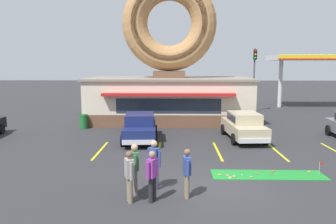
{
  "coord_description": "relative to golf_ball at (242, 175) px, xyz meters",
  "views": [
    {
      "loc": [
        -1.43,
        -11.22,
        4.35
      ],
      "look_at": [
        -1.8,
        5.0,
        2.0
      ],
      "focal_mm": 35.0,
      "sensor_mm": 36.0,
      "label": 1
    }
  ],
  "objects": [
    {
      "name": "mini_donut_far_centre",
      "position": [
        2.81,
        0.46,
        -0.0
      ],
      "size": [
        0.13,
        0.13,
        0.04
      ],
      "primitive_type": "torus",
      "color": "#D17F47",
      "rests_on": "putting_mat"
    },
    {
      "name": "mini_donut_extra",
      "position": [
        -0.34,
        -0.17,
        -0.0
      ],
      "size": [
        0.13,
        0.13,
        0.04
      ],
      "primitive_type": "torus",
      "color": "#D8667F",
      "rests_on": "putting_mat"
    },
    {
      "name": "mini_donut_mid_left",
      "position": [
        0.64,
        0.2,
        -0.0
      ],
      "size": [
        0.13,
        0.13,
        0.04
      ],
      "primitive_type": "torus",
      "color": "brown",
      "rests_on": "putting_mat"
    },
    {
      "name": "parking_stripe_left",
      "position": [
        -3.46,
        3.78,
        -0.05
      ],
      "size": [
        0.12,
        3.6,
        0.01
      ],
      "primitive_type": "cube",
      "color": "yellow",
      "rests_on": "ground"
    },
    {
      "name": "mini_donut_far_right",
      "position": [
        -0.51,
        -0.3,
        -0.0
      ],
      "size": [
        0.13,
        0.13,
        0.04
      ],
      "primitive_type": "torus",
      "color": "#E5C666",
      "rests_on": "putting_mat"
    },
    {
      "name": "pedestrian_blue_sweater_man",
      "position": [
        -2.24,
        -2.11,
        0.86
      ],
      "size": [
        0.27,
        0.59,
        1.64
      ],
      "color": "#7F7056",
      "rests_on": "ground"
    },
    {
      "name": "pedestrian_leather_jacket_man",
      "position": [
        -3.36,
        -1.4,
        0.93
      ],
      "size": [
        0.49,
        0.42,
        1.75
      ],
      "color": "#474C66",
      "rests_on": "ground"
    },
    {
      "name": "putting_flag_pin",
      "position": [
        3.07,
        0.07,
        0.39
      ],
      "size": [
        0.13,
        0.01,
        0.55
      ],
      "color": "silver",
      "rests_on": "putting_mat"
    },
    {
      "name": "mini_donut_far_left",
      "position": [
        -0.88,
        0.03,
        -0.0
      ],
      "size": [
        0.13,
        0.13,
        0.04
      ],
      "primitive_type": "torus",
      "color": "#D17F47",
      "rests_on": "putting_mat"
    },
    {
      "name": "gas_station_canopy",
      "position": [
        11.64,
        21.4,
        4.81
      ],
      "size": [
        9.0,
        4.46,
        5.3
      ],
      "color": "silver",
      "rests_on": "ground"
    },
    {
      "name": "car_champagne",
      "position": [
        1.37,
        6.45,
        0.82
      ],
      "size": [
        2.2,
        4.66,
        1.6
      ],
      "color": "#BCAD89",
      "rests_on": "ground"
    },
    {
      "name": "mini_donut_near_left",
      "position": [
        -0.57,
        -0.04,
        -0.0
      ],
      "size": [
        0.13,
        0.13,
        0.04
      ],
      "primitive_type": "torus",
      "color": "#D8667F",
      "rests_on": "putting_mat"
    },
    {
      "name": "pedestrian_beanie_man",
      "position": [
        -3.98,
        -1.86,
        0.92
      ],
      "size": [
        0.32,
        0.58,
        1.74
      ],
      "color": "slate",
      "rests_on": "ground"
    },
    {
      "name": "parking_stripe_centre",
      "position": [
        2.54,
        3.78,
        -0.05
      ],
      "size": [
        0.12,
        3.6,
        0.01
      ],
      "primitive_type": "cube",
      "color": "yellow",
      "rests_on": "ground"
    },
    {
      "name": "trash_bin",
      "position": [
        -8.91,
        9.51,
        0.45
      ],
      "size": [
        0.57,
        0.57,
        0.97
      ],
      "color": "#1E662D",
      "rests_on": "ground"
    },
    {
      "name": "pedestrian_clipboard_woman",
      "position": [
        -3.35,
        -2.47,
        0.87
      ],
      "size": [
        0.39,
        0.54,
        1.67
      ],
      "color": "#232328",
      "rests_on": "ground"
    },
    {
      "name": "parking_stripe_far_left",
      "position": [
        -6.46,
        3.78,
        -0.05
      ],
      "size": [
        0.12,
        3.6,
        0.01
      ],
      "primitive_type": "cube",
      "color": "yellow",
      "rests_on": "ground"
    },
    {
      "name": "car_navy",
      "position": [
        -4.65,
        6.0,
        0.82
      ],
      "size": [
        2.2,
        4.66,
        1.6
      ],
      "color": "navy",
      "rests_on": "ground"
    },
    {
      "name": "donut_shop_building",
      "position": [
        -3.1,
        12.72,
        3.69
      ],
      "size": [
        12.3,
        6.75,
        10.96
      ],
      "color": "brown",
      "rests_on": "ground"
    },
    {
      "name": "traffic_light_pole",
      "position": [
        4.54,
        17.63,
        3.66
      ],
      "size": [
        0.28,
        0.47,
        5.8
      ],
      "color": "#595B60",
      "rests_on": "ground"
    },
    {
      "name": "mini_donut_mid_centre",
      "position": [
        0.32,
        -0.21,
        -0.0
      ],
      "size": [
        0.13,
        0.13,
        0.04
      ],
      "primitive_type": "torus",
      "color": "#A5724C",
      "rests_on": "putting_mat"
    },
    {
      "name": "mini_donut_near_right",
      "position": [
        1.39,
        0.53,
        -0.0
      ],
      "size": [
        0.13,
        0.13,
        0.04
      ],
      "primitive_type": "torus",
      "color": "brown",
      "rests_on": "putting_mat"
    },
    {
      "name": "pedestrian_hooded_kid",
      "position": [
        -4.07,
        -2.52,
        0.88
      ],
      "size": [
        0.36,
        0.56,
        1.67
      ],
      "color": "#7F7056",
      "rests_on": "ground"
    },
    {
      "name": "parking_stripe_mid_left",
      "position": [
        -0.46,
        3.78,
        -0.05
      ],
      "size": [
        0.12,
        3.6,
        0.01
      ],
      "primitive_type": "cube",
      "color": "yellow",
      "rests_on": "ground"
    },
    {
      "name": "mini_donut_mid_right",
      "position": [
        1.28,
        0.38,
        -0.0
      ],
      "size": [
        0.13,
        0.13,
        0.04
      ],
      "primitive_type": "torus",
      "color": "brown",
      "rests_on": "putting_mat"
    },
    {
      "name": "putting_mat",
      "position": [
        1.06,
        0.14,
        -0.04
      ],
      "size": [
        4.44,
        1.18,
        0.03
      ],
      "primitive_type": "cube",
      "color": "#1E842D",
      "rests_on": "ground"
    },
    {
      "name": "ground_plane",
      "position": [
        -1.2,
        -1.22,
        -0.05
      ],
      "size": [
        160.0,
        160.0,
        0.0
      ],
      "primitive_type": "plane",
      "color": "#2D2D30"
    },
    {
      "name": "golf_ball",
      "position": [
        0.0,
        0.0,
        0.0
      ],
      "size": [
        0.04,
        0.04,
        0.04
      ],
      "primitive_type": "sphere",
      "color": "white",
      "rests_on": "putting_mat"
    }
  ]
}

